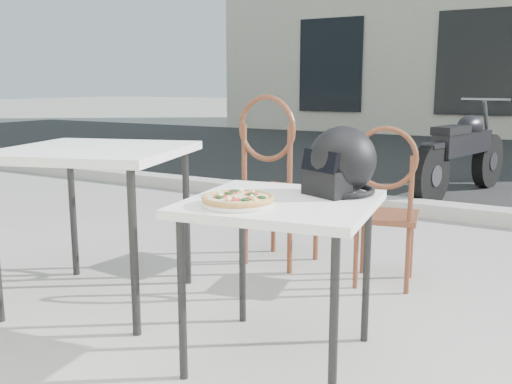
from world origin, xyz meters
The scene contains 9 objects.
curb centered at (0.00, 3.00, 0.06)m, with size 30.00×0.25×0.12m, color #ACA8A1.
cafe_table_main centered at (-0.55, -0.04, 0.63)m, with size 0.83×0.83×0.69m.
plate centered at (-0.64, -0.24, 0.70)m, with size 0.33×0.33×0.02m.
pizza centered at (-0.64, -0.24, 0.72)m, with size 0.34×0.34×0.03m.
helmet centered at (-0.39, 0.18, 0.82)m, with size 0.37×0.38×0.29m.
cafe_chair_main centered at (-0.45, 1.03, 0.52)m, with size 0.42×0.42×0.93m.
cafe_table_side centered at (-1.69, 0.06, 0.75)m, with size 1.10×1.10×0.83m.
cafe_chair_side centered at (-1.18, 1.08, 0.60)m, with size 0.45×0.45×1.09m.
motorcycle centered at (-0.60, 4.07, 0.44)m, with size 0.65×1.99×1.00m.
Camera 1 is at (0.49, -2.04, 1.14)m, focal length 40.00 mm.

